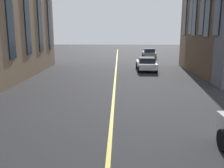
{
  "coord_description": "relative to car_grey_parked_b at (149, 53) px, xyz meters",
  "views": [
    {
      "loc": [
        4.84,
        -0.33,
        4.07
      ],
      "look_at": [
        15.13,
        -0.04,
        1.87
      ],
      "focal_mm": 40.19,
      "sensor_mm": 36.0,
      "label": 1
    }
  ],
  "objects": [
    {
      "name": "car_grey_parked_b",
      "position": [
        0.0,
        0.0,
        0.0
      ],
      "size": [
        3.9,
        1.89,
        1.4
      ],
      "color": "slate",
      "rests_on": "ground_plane"
    },
    {
      "name": "car_white_oncoming",
      "position": [
        -12.54,
        1.74,
        0.0
      ],
      "size": [
        4.4,
        1.95,
        1.37
      ],
      "color": "silver",
      "rests_on": "ground_plane"
    },
    {
      "name": "lane_centre_line",
      "position": [
        -23.33,
        4.9,
        -0.7
      ],
      "size": [
        80.0,
        0.16,
        0.01
      ],
      "color": "#D8C64C",
      "rests_on": "ground_plane"
    }
  ]
}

